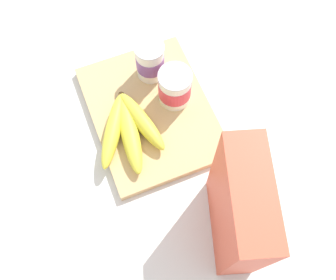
% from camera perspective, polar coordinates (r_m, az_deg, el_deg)
% --- Properties ---
extents(ground_plane, '(2.40, 2.40, 0.00)m').
position_cam_1_polar(ground_plane, '(0.87, -2.49, 3.87)').
color(ground_plane, silver).
extents(cutting_board, '(0.33, 0.25, 0.02)m').
position_cam_1_polar(cutting_board, '(0.86, -2.52, 4.17)').
color(cutting_board, tan).
rests_on(cutting_board, ground_plane).
extents(cereal_box, '(0.20, 0.12, 0.26)m').
position_cam_1_polar(cereal_box, '(0.67, 10.38, -10.27)').
color(cereal_box, '#D85138').
rests_on(cereal_box, ground_plane).
extents(yogurt_cup_front, '(0.07, 0.07, 0.10)m').
position_cam_1_polar(yogurt_cup_front, '(0.86, -2.68, 11.64)').
color(yogurt_cup_front, white).
rests_on(yogurt_cup_front, cutting_board).
extents(yogurt_cup_back, '(0.07, 0.07, 0.09)m').
position_cam_1_polar(yogurt_cup_back, '(0.83, 1.01, 7.81)').
color(yogurt_cup_back, white).
rests_on(yogurt_cup_back, cutting_board).
extents(banana_bunch, '(0.20, 0.16, 0.04)m').
position_cam_1_polar(banana_bunch, '(0.82, -5.85, 1.78)').
color(banana_bunch, yellow).
rests_on(banana_bunch, cutting_board).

